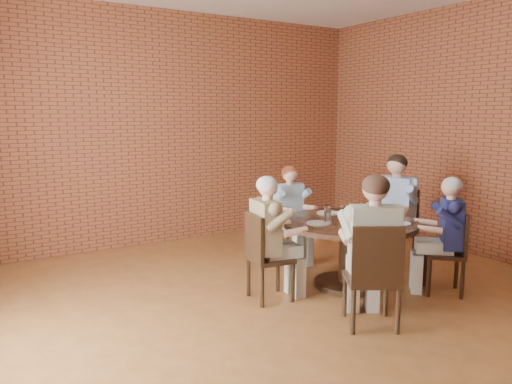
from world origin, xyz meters
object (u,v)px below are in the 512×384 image
diner_a (393,211)px  diner_b (291,215)px  diner_c (270,239)px  diner_d (372,251)px  diner_e (445,236)px  chair_b (287,224)px  chair_d (374,273)px  dining_table (349,240)px  smartphone (386,220)px  chair_e (452,249)px  chair_a (396,224)px  chair_c (263,253)px

diner_a → diner_b: size_ratio=1.13×
diner_c → diner_d: 1.11m
diner_e → chair_b: bearing=-116.0°
diner_c → chair_d: (0.37, -1.10, -0.12)m
dining_table → smartphone: smartphone is taller
chair_e → diner_b: bearing=-114.3°
dining_table → diner_b: (0.02, 1.13, 0.09)m
diner_c → diner_e: bearing=-108.1°
chair_a → chair_d: 2.09m
diner_e → diner_d: bearing=-37.7°
diner_c → diner_e: 1.88m
dining_table → chair_c: chair_c is taller
diner_d → diner_c: bearing=-36.7°
diner_b → diner_c: diner_c is taller
chair_b → chair_e: chair_e is taller
smartphone → diner_e: bearing=-61.6°
diner_b → diner_e: bearing=-67.7°
chair_e → smartphone: 0.74m
diner_c → chair_c: bearing=90.0°
chair_a → chair_d: bearing=-68.2°
diner_a → chair_b: 1.35m
dining_table → chair_b: (0.02, 1.20, -0.04)m
diner_a → diner_e: (-0.25, -0.96, -0.08)m
smartphone → chair_a: bearing=25.5°
diner_a → chair_a: bearing=90.0°
chair_e → diner_e: size_ratio=0.71×
diner_a → diner_d: size_ratio=1.02×
dining_table → chair_a: size_ratio=1.52×
dining_table → diner_e: diner_e is taller
chair_a → diner_d: bearing=-69.2°
diner_b → diner_e: diner_e is taller
chair_b → diner_b: diner_b is taller
diner_e → smartphone: (-0.38, 0.49, 0.13)m
diner_b → diner_c: bearing=-133.5°
diner_d → dining_table: bearing=-90.0°
diner_c → chair_d: 1.17m
chair_a → smartphone: 0.91m
dining_table → diner_b: size_ratio=1.19×
smartphone → diner_a: bearing=27.8°
chair_b → diner_a: bearing=-43.1°
chair_c → diner_d: diner_d is taller
chair_b → diner_d: size_ratio=0.64×
diner_a → chair_e: diner_a is taller
dining_table → diner_a: 1.03m
chair_d → chair_e: size_ratio=1.08×
diner_b → diner_c: 1.39m
chair_a → diner_a: 0.20m
diner_d → diner_e: bearing=-139.9°
chair_d → diner_e: bearing=-136.9°
diner_b → chair_e: (0.77, -1.87, -0.13)m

